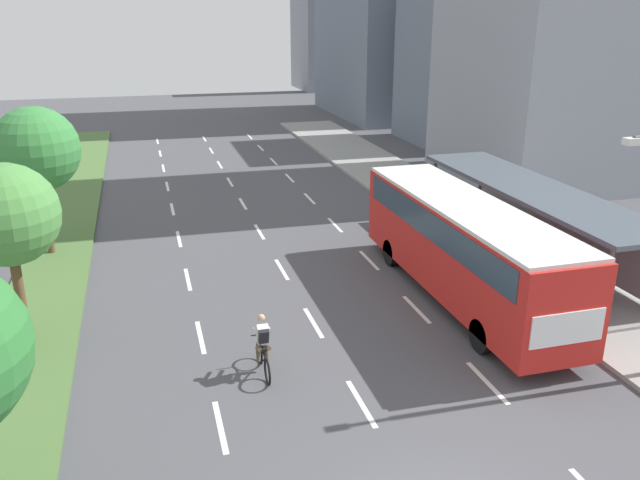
{
  "coord_description": "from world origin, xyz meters",
  "views": [
    {
      "loc": [
        -4.67,
        -8.16,
        9.18
      ],
      "look_at": [
        1.38,
        13.34,
        1.2
      ],
      "focal_mm": 35.95,
      "sensor_mm": 36.0,
      "label": 1
    }
  ],
  "objects_px": {
    "cyclist": "(263,347)",
    "bus": "(463,241)",
    "median_tree_second": "(6,216)",
    "bus_shelter": "(536,216)",
    "median_tree_third": "(36,150)"
  },
  "relations": [
    {
      "from": "cyclist",
      "to": "bus",
      "type": "bearing_deg",
      "value": 22.04
    },
    {
      "from": "bus",
      "to": "median_tree_second",
      "type": "xyz_separation_m",
      "value": [
        -13.62,
        0.36,
        1.91
      ]
    },
    {
      "from": "bus_shelter",
      "to": "cyclist",
      "type": "bearing_deg",
      "value": -155.67
    },
    {
      "from": "bus_shelter",
      "to": "median_tree_third",
      "type": "bearing_deg",
      "value": 162.08
    },
    {
      "from": "bus",
      "to": "cyclist",
      "type": "height_order",
      "value": "bus"
    },
    {
      "from": "bus",
      "to": "median_tree_second",
      "type": "bearing_deg",
      "value": 178.47
    },
    {
      "from": "cyclist",
      "to": "bus_shelter",
      "type": "bearing_deg",
      "value": 24.33
    },
    {
      "from": "bus_shelter",
      "to": "bus",
      "type": "bearing_deg",
      "value": -151.96
    },
    {
      "from": "bus_shelter",
      "to": "cyclist",
      "type": "xyz_separation_m",
      "value": [
        -11.59,
        -5.24,
        -1.08
      ]
    },
    {
      "from": "bus_shelter",
      "to": "median_tree_third",
      "type": "height_order",
      "value": "median_tree_third"
    },
    {
      "from": "bus",
      "to": "median_tree_third",
      "type": "distance_m",
      "value": 16.13
    },
    {
      "from": "cyclist",
      "to": "median_tree_third",
      "type": "xyz_separation_m",
      "value": [
        -6.46,
        11.08,
        3.47
      ]
    },
    {
      "from": "bus",
      "to": "cyclist",
      "type": "xyz_separation_m",
      "value": [
        -7.31,
        -2.96,
        -1.28
      ]
    },
    {
      "from": "bus",
      "to": "median_tree_second",
      "type": "height_order",
      "value": "median_tree_second"
    },
    {
      "from": "bus",
      "to": "cyclist",
      "type": "bearing_deg",
      "value": -157.96
    }
  ]
}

